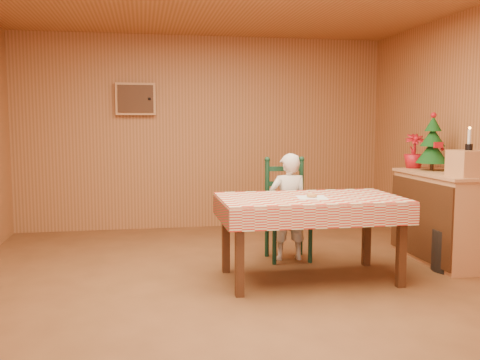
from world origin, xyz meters
The scene contains 13 objects.
ground centered at (0.00, 0.00, 0.00)m, with size 6.00×6.00×0.00m, color brown.
cabin_walls centered at (0.00, 0.53, 1.83)m, with size 5.10×6.05×2.65m.
dining_table centered at (0.67, 0.33, 0.69)m, with size 1.66×0.96×0.77m.
ladder_chair centered at (0.67, 1.11, 0.50)m, with size 0.44×0.40×1.08m.
seated_child centered at (0.67, 1.06, 0.56)m, with size 0.41×0.27×1.12m, color silver.
napkin centered at (0.67, 0.28, 0.77)m, with size 0.26×0.26×0.00m, color white.
donut centered at (0.67, 0.28, 0.79)m, with size 0.09×0.09×0.03m, color #D28E4B.
shelf_unit centered at (2.22, 0.71, 0.47)m, with size 0.54×1.24×0.93m.
crate centered at (2.23, 0.31, 1.06)m, with size 0.30×0.30×0.25m, color tan.
christmas_tree centered at (2.23, 0.96, 1.21)m, with size 0.34×0.34×0.62m.
flower_arrangement centered at (2.18, 1.26, 1.12)m, with size 0.22×0.22×0.39m, color #AE1019.
candle_set centered at (2.23, 0.31, 1.24)m, with size 0.07×0.07×0.22m.
storage_bin centered at (2.14, 0.35, 0.20)m, with size 0.41×0.41×0.41m, color black.
Camera 1 is at (-0.82, -4.29, 1.44)m, focal length 40.00 mm.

